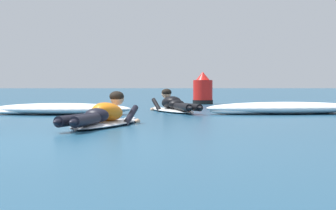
# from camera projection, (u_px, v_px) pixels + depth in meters

# --- Properties ---
(ground_plane) EXTENTS (120.00, 120.00, 0.00)m
(ground_plane) POSITION_uv_depth(u_px,v_px,m) (102.00, 106.00, 15.97)
(ground_plane) COLOR navy
(surfer_near) EXTENTS (1.10, 2.61, 0.53)m
(surfer_near) POSITION_uv_depth(u_px,v_px,m) (104.00, 117.00, 8.43)
(surfer_near) COLOR silver
(surfer_near) RESTS_ON ground
(surfer_far) EXTENTS (1.18, 2.68, 0.54)m
(surfer_far) POSITION_uv_depth(u_px,v_px,m) (174.00, 106.00, 12.65)
(surfer_far) COLOR white
(surfer_far) RESTS_ON ground
(whitewater_mid_left) EXTENTS (3.23, 1.28, 0.24)m
(whitewater_mid_left) POSITION_uv_depth(u_px,v_px,m) (285.00, 108.00, 11.86)
(whitewater_mid_left) COLOR white
(whitewater_mid_left) RESTS_ON ground
(whitewater_mid_right) EXTENTS (2.79, 1.21, 0.22)m
(whitewater_mid_right) POSITION_uv_depth(u_px,v_px,m) (62.00, 109.00, 11.68)
(whitewater_mid_right) COLOR white
(whitewater_mid_right) RESTS_ON ground
(channel_marker_buoy) EXTENTS (0.60, 0.60, 0.95)m
(channel_marker_buoy) POSITION_uv_depth(u_px,v_px,m) (203.00, 91.00, 17.62)
(channel_marker_buoy) COLOR red
(channel_marker_buoy) RESTS_ON ground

